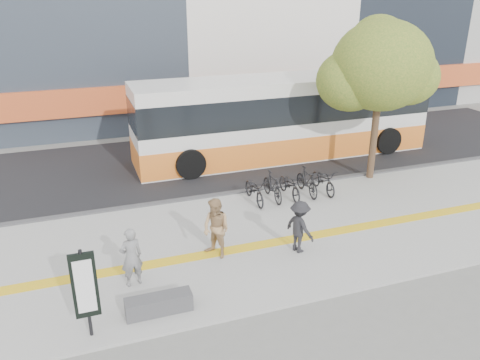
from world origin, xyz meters
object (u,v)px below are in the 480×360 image
object	(u,v)px
bench	(159,304)
pedestrian_dark	(300,227)
signboard	(85,287)
street_tree	(379,67)
seated_woman	(131,257)
pedestrian_tan	(216,228)
bus	(283,119)

from	to	relation	value
bench	pedestrian_dark	bearing A→B (deg)	18.82
signboard	pedestrian_dark	bearing A→B (deg)	16.76
street_tree	pedestrian_dark	bearing A→B (deg)	-139.80
seated_woman	pedestrian_tan	distance (m)	2.57
pedestrian_tan	pedestrian_dark	world-z (taller)	pedestrian_tan
street_tree	pedestrian_dark	size ratio (longest dim) A/B	3.95
bench	pedestrian_tan	world-z (taller)	pedestrian_tan
pedestrian_dark	signboard	bearing A→B (deg)	87.69
bus	pedestrian_tan	bearing A→B (deg)	-125.74
bus	seated_woman	size ratio (longest dim) A/B	8.19
bus	street_tree	bearing A→B (deg)	-59.06
signboard	bus	distance (m)	13.58
seated_woman	pedestrian_dark	world-z (taller)	seated_woman
street_tree	pedestrian_tan	world-z (taller)	street_tree
bus	seated_woman	xyz separation A→B (m)	(-8.00, -8.30, -0.85)
bus	pedestrian_tan	world-z (taller)	bus
seated_woman	pedestrian_dark	size ratio (longest dim) A/B	1.03
signboard	seated_woman	bearing A→B (deg)	55.35
street_tree	pedestrian_dark	xyz separation A→B (m)	(-5.33, -4.51, -3.64)
bus	pedestrian_dark	size ratio (longest dim) A/B	8.45
bench	street_tree	world-z (taller)	street_tree
pedestrian_dark	bus	bearing A→B (deg)	-39.97
pedestrian_dark	bench	bearing A→B (deg)	89.75
signboard	street_tree	xyz separation A→B (m)	(11.38, 6.33, 3.15)
bench	pedestrian_tan	bearing A→B (deg)	44.73
pedestrian_tan	seated_woman	bearing A→B (deg)	-107.02
bench	bus	size ratio (longest dim) A/B	0.12
bus	pedestrian_tan	xyz separation A→B (m)	(-5.51, -7.65, -0.77)
signboard	pedestrian_dark	world-z (taller)	signboard
bench	signboard	world-z (taller)	signboard
signboard	pedestrian_dark	size ratio (longest dim) A/B	1.38
pedestrian_tan	pedestrian_dark	bearing A→B (deg)	45.83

